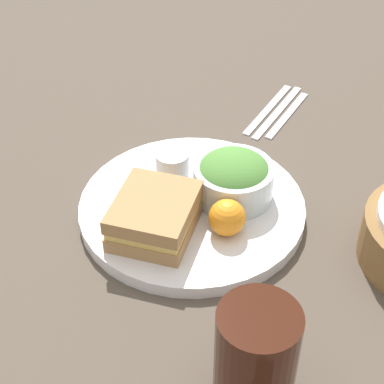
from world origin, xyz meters
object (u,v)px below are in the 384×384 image
at_px(sandwich, 155,216).
at_px(fork, 268,109).
at_px(dressing_cup, 172,165).
at_px(drink_glass, 256,359).
at_px(plate, 192,208).
at_px(salad_bowl, 233,178).
at_px(knife, 278,112).
at_px(spoon, 287,114).

relative_size(sandwich, fork, 0.78).
xyz_separation_m(dressing_cup, drink_glass, (0.25, 0.26, 0.03)).
relative_size(plate, salad_bowl, 2.81).
bearing_deg(salad_bowl, dressing_cup, -86.30).
bearing_deg(dressing_cup, plate, 55.72).
distance_m(fork, knife, 0.02).
xyz_separation_m(plate, salad_bowl, (-0.04, 0.04, 0.04)).
distance_m(sandwich, drink_glass, 0.26).
height_order(dressing_cup, knife, dressing_cup).
bearing_deg(knife, salad_bowl, -170.76).
relative_size(sandwich, spoon, 0.87).
bearing_deg(fork, drink_glass, -157.23).
relative_size(salad_bowl, spoon, 0.71).
xyz_separation_m(dressing_cup, fork, (-0.26, 0.03, -0.04)).
bearing_deg(fork, salad_bowl, -166.81).
xyz_separation_m(dressing_cup, knife, (-0.26, 0.05, -0.04)).
bearing_deg(sandwich, plate, 169.17).
height_order(salad_bowl, knife, salad_bowl).
bearing_deg(spoon, drink_glass, -160.73).
distance_m(plate, spoon, 0.29).
distance_m(salad_bowl, fork, 0.26).
distance_m(plate, knife, 0.29).
xyz_separation_m(sandwich, knife, (-0.37, 0.01, -0.04)).
xyz_separation_m(drink_glass, spoon, (-0.51, -0.19, -0.06)).
xyz_separation_m(plate, knife, (-0.29, -0.01, -0.01)).
xyz_separation_m(salad_bowl, knife, (-0.25, -0.05, -0.05)).
xyz_separation_m(plate, spoon, (-0.29, 0.01, -0.01)).
bearing_deg(spoon, fork, 90.00).
bearing_deg(salad_bowl, plate, -42.26).
height_order(plate, drink_glass, drink_glass).
bearing_deg(dressing_cup, salad_bowl, 93.70).
bearing_deg(dressing_cup, drink_glass, 45.58).
xyz_separation_m(plate, drink_glass, (0.21, 0.20, 0.06)).
relative_size(plate, sandwich, 2.29).
xyz_separation_m(sandwich, fork, (-0.37, -0.01, -0.04)).
height_order(plate, salad_bowl, salad_bowl).
height_order(salad_bowl, dressing_cup, salad_bowl).
distance_m(salad_bowl, spoon, 0.26).
height_order(plate, dressing_cup, dressing_cup).
distance_m(dressing_cup, spoon, 0.27).
distance_m(plate, sandwich, 0.08).
relative_size(fork, knife, 0.95).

